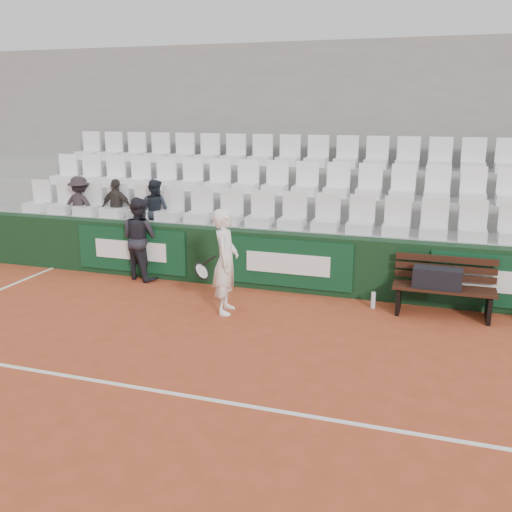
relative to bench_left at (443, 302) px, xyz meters
The scene contains 18 objects.
ground 4.20m from the bench_left, 123.67° to the right, with size 80.00×80.00×0.00m, color #AC4627.
court_baseline 4.20m from the bench_left, 123.67° to the right, with size 18.00×0.06×0.01m, color white.
back_barrier 2.33m from the bench_left, 167.49° to the left, with size 18.00×0.34×1.00m.
grandstand_tier_front 2.60m from the bench_left, 153.99° to the left, with size 18.00×0.95×1.00m, color gray.
grandstand_tier_mid 3.16m from the bench_left, 138.12° to the left, with size 18.00×0.95×1.45m, color gray.
grandstand_tier_back 3.89m from the bench_left, 127.46° to the left, with size 18.00×0.95×1.90m, color gray.
grandstand_rear_wall 4.76m from the bench_left, 122.43° to the left, with size 18.00×0.30×4.40m, color gray.
seat_row_front 2.74m from the bench_left, 157.58° to the left, with size 11.90×0.44×0.63m, color silver.
seat_row_mid 3.38m from the bench_left, 140.60° to the left, with size 11.90×0.44×0.63m, color white.
seat_row_back 4.19m from the bench_left, 129.11° to the left, with size 11.90×0.44×0.63m, color white.
bench_left is the anchor object (origin of this frame).
sports_bag_left 0.39m from the bench_left, 161.68° to the right, with size 0.71×0.30×0.30m, color black.
water_bottle_near 1.05m from the bench_left, behind, with size 0.07×0.07×0.26m, color silver.
tennis_player 3.36m from the bench_left, 164.86° to the right, with size 0.74×0.65×1.62m.
ball_kid 5.34m from the bench_left, behind, with size 0.74×0.58×1.52m, color black.
spectator_a 7.23m from the bench_left, behind, with size 0.77×0.44×1.20m, color #271F24.
spectator_b 6.41m from the bench_left, behind, with size 0.69×0.29×1.18m, color #302A26.
spectator_c 5.62m from the bench_left, 169.32° to the left, with size 0.59×0.46×1.21m, color black.
Camera 1 is at (2.16, -5.17, 3.10)m, focal length 40.00 mm.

